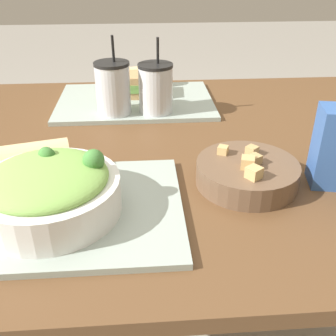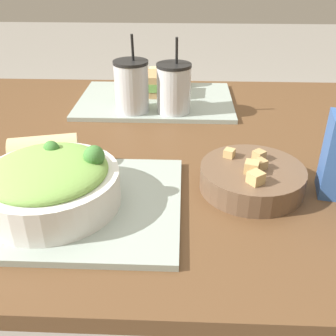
{
  "view_description": "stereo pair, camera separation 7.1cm",
  "coord_description": "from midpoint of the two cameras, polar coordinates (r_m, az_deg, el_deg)",
  "views": [
    {
      "loc": [
        -0.0,
        -0.83,
        1.13
      ],
      "look_at": [
        0.04,
        -0.21,
        0.77
      ],
      "focal_mm": 42.0,
      "sensor_mm": 36.0,
      "label": 1
    },
    {
      "loc": [
        0.07,
        -0.83,
        1.13
      ],
      "look_at": [
        0.04,
        -0.21,
        0.77
      ],
      "focal_mm": 42.0,
      "sensor_mm": 36.0,
      "label": 2
    }
  ],
  "objects": [
    {
      "name": "tray_far",
      "position": [
        1.19,
        -0.06,
        9.76
      ],
      "size": [
        0.45,
        0.32,
        0.01
      ],
      "color": "#99A89E",
      "rests_on": "dining_table"
    },
    {
      "name": "tray_near",
      "position": [
        0.73,
        -13.4,
        -4.96
      ],
      "size": [
        0.45,
        0.32,
        0.01
      ],
      "color": "#99A89E",
      "rests_on": "dining_table"
    },
    {
      "name": "dining_table",
      "position": [
        0.97,
        0.08,
        -0.9
      ],
      "size": [
        1.44,
        1.0,
        0.72
      ],
      "color": "brown",
      "rests_on": "ground_plane"
    },
    {
      "name": "soup_bowl",
      "position": [
        0.77,
        14.69,
        -1.37
      ],
      "size": [
        0.2,
        0.2,
        0.07
      ],
      "color": "brown",
      "rests_on": "dining_table"
    },
    {
      "name": "baguette_near",
      "position": [
        0.82,
        -14.99,
        2.22
      ],
      "size": [
        0.15,
        0.1,
        0.07
      ],
      "rotation": [
        0.0,
        0.0,
        1.82
      ],
      "color": "#DBBC84",
      "rests_on": "tray_near"
    },
    {
      "name": "salad_bowl",
      "position": [
        0.69,
        -13.94,
        -2.1
      ],
      "size": [
        0.24,
        0.24,
        0.11
      ],
      "color": "white",
      "rests_on": "tray_near"
    },
    {
      "name": "drink_cup_red",
      "position": [
        1.07,
        2.78,
        11.26
      ],
      "size": [
        0.09,
        0.09,
        0.2
      ],
      "color": "silver",
      "rests_on": "tray_far"
    },
    {
      "name": "drink_cup_dark",
      "position": [
        1.08,
        -3.37,
        11.49
      ],
      "size": [
        0.09,
        0.09,
        0.21
      ],
      "color": "silver",
      "rests_on": "tray_far"
    },
    {
      "name": "baguette_far",
      "position": [
        1.29,
        1.71,
        13.21
      ],
      "size": [
        0.13,
        0.1,
        0.07
      ],
      "rotation": [
        0.0,
        0.0,
        1.89
      ],
      "color": "#DBBC84",
      "rests_on": "tray_far"
    },
    {
      "name": "sandwich_far",
      "position": [
        1.22,
        0.39,
        12.08
      ],
      "size": [
        0.13,
        0.11,
        0.06
      ],
      "rotation": [
        0.0,
        0.0,
        -0.08
      ],
      "color": "tan",
      "rests_on": "tray_far"
    }
  ]
}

